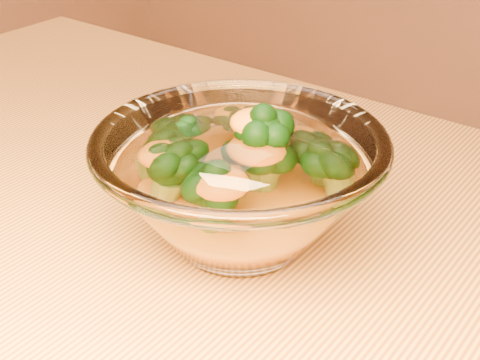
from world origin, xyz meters
name	(u,v)px	position (x,y,z in m)	size (l,w,h in m)	color
glass_bowl	(240,185)	(0.02, 0.07, 0.80)	(0.23, 0.23, 0.10)	white
cheese_sauce	(240,208)	(0.02, 0.07, 0.78)	(0.12, 0.12, 0.03)	orange
broccoli_heap	(237,160)	(0.01, 0.08, 0.82)	(0.16, 0.14, 0.08)	black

